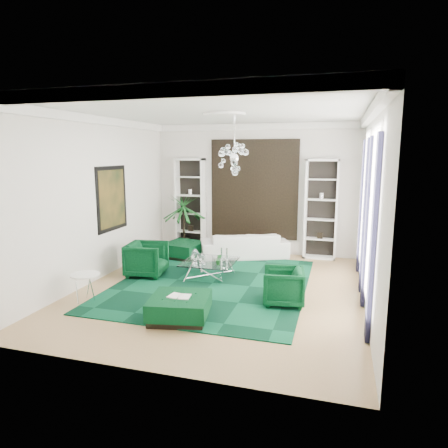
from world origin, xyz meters
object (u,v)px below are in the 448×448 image
(armchair_left, at_px, (147,259))
(ottoman_side, at_px, (184,250))
(sofa, at_px, (244,245))
(armchair_right, at_px, (283,286))
(ottoman_front, at_px, (180,308))
(side_table, at_px, (86,288))
(palm, at_px, (184,214))
(coffee_table, at_px, (210,269))

(armchair_left, relative_size, ottoman_side, 0.92)
(sofa, relative_size, armchair_left, 2.70)
(armchair_right, relative_size, ottoman_front, 0.77)
(ottoman_front, distance_m, side_table, 2.18)
(side_table, relative_size, palm, 0.26)
(armchair_left, bearing_deg, palm, -5.45)
(ottoman_side, bearing_deg, armchair_right, -40.64)
(side_table, bearing_deg, armchair_left, 78.12)
(ottoman_front, bearing_deg, armchair_left, 129.03)
(sofa, bearing_deg, palm, -32.98)
(ottoman_side, distance_m, side_table, 3.78)
(sofa, distance_m, armchair_right, 3.64)
(armchair_left, relative_size, armchair_right, 1.13)
(sofa, height_order, ottoman_front, sofa)
(ottoman_front, bearing_deg, palm, 110.98)
(armchair_right, relative_size, side_table, 1.39)
(armchair_left, bearing_deg, armchair_right, -112.84)
(sofa, height_order, armchair_left, armchair_left)
(armchair_right, bearing_deg, ottoman_side, -138.95)
(sofa, relative_size, ottoman_front, 2.35)
(sofa, xyz_separation_m, palm, (-1.99, 0.34, 0.75))
(sofa, xyz_separation_m, armchair_right, (1.57, -3.29, 0.01))
(ottoman_side, xyz_separation_m, side_table, (-0.63, -3.73, 0.06))
(sofa, bearing_deg, ottoman_front, 65.27)
(ottoman_front, height_order, side_table, side_table)
(armchair_left, bearing_deg, ottoman_front, -148.70)
(coffee_table, distance_m, ottoman_front, 2.43)
(sofa, bearing_deg, coffee_table, 57.33)
(armchair_left, bearing_deg, sofa, -46.38)
(side_table, bearing_deg, palm, 86.37)
(ottoman_side, xyz_separation_m, palm, (-0.33, 0.86, 0.89))
(armchair_left, xyz_separation_m, armchair_right, (3.45, -0.93, -0.05))
(sofa, height_order, armchair_right, armchair_right)
(armchair_right, height_order, coffee_table, armchair_right)
(armchair_right, distance_m, side_table, 3.97)
(armchair_left, bearing_deg, ottoman_side, -14.78)
(ottoman_front, bearing_deg, sofa, 88.45)
(side_table, bearing_deg, sofa, 61.77)
(armchair_right, height_order, palm, palm)
(coffee_table, bearing_deg, armchair_left, -170.58)
(ottoman_side, bearing_deg, ottoman_front, -69.08)
(sofa, relative_size, coffee_table, 2.02)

